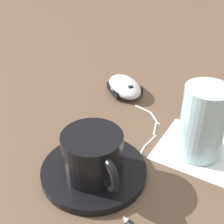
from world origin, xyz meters
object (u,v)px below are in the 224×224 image
at_px(saucer, 94,171).
at_px(coffee_cup, 93,155).
at_px(computer_mouse, 125,87).
at_px(drinking_glass, 203,122).

relative_size(saucer, coffee_cup, 1.44).
distance_m(coffee_cup, computer_mouse, 0.25).
bearing_deg(drinking_glass, coffee_cup, -39.30).
height_order(saucer, coffee_cup, coffee_cup).
xyz_separation_m(saucer, coffee_cup, (0.01, 0.00, 0.04)).
bearing_deg(saucer, coffee_cup, 36.01).
relative_size(coffee_cup, drinking_glass, 0.93).
bearing_deg(drinking_glass, computer_mouse, -118.28).
height_order(saucer, drinking_glass, drinking_glass).
xyz_separation_m(coffee_cup, drinking_glass, (-0.13, 0.11, 0.02)).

